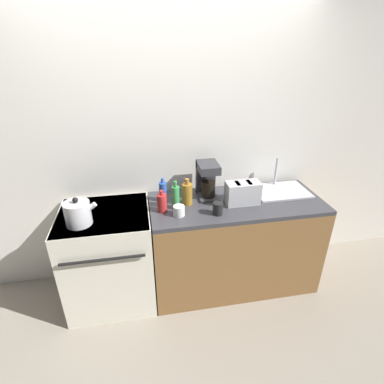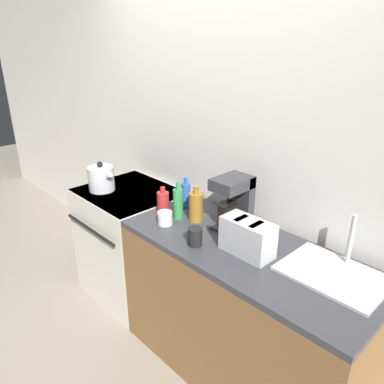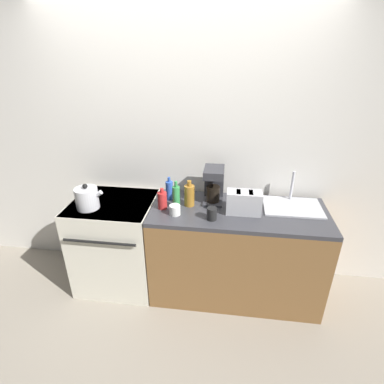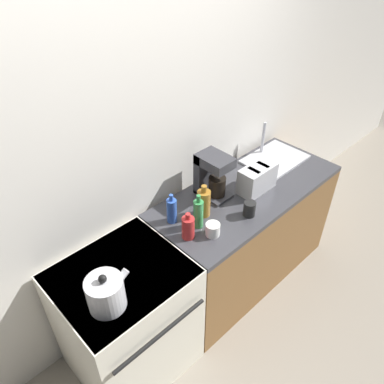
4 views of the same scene
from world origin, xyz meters
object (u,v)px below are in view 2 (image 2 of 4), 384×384
kettle (101,178)px  bottle_blue (186,195)px  coffee_maker (234,200)px  bottle_red (163,203)px  bottle_amber (196,206)px  toaster (247,237)px  cup_black (195,237)px  cup_white (165,218)px  stove (132,241)px  bottle_green (178,203)px

kettle → bottle_blue: 0.71m
coffee_maker → bottle_blue: coffee_maker is taller
kettle → coffee_maker: (1.06, 0.29, 0.08)m
bottle_red → bottle_amber: bearing=21.2°
toaster → bottle_blue: (-0.66, 0.16, -0.01)m
coffee_maker → cup_black: bearing=-88.2°
kettle → cup_white: kettle is taller
toaster → cup_white: (-0.56, -0.10, -0.06)m
kettle → coffee_maker: coffee_maker is taller
toaster → bottle_red: (-0.68, -0.01, -0.02)m
toaster → kettle: bearing=-176.1°
kettle → bottle_amber: bottle_amber is taller
cup_white → bottle_blue: bearing=110.3°
stove → toaster: bearing=-1.9°
coffee_maker → stove: bearing=-170.0°
bottle_red → bottle_green: bottle_green is taller
coffee_maker → kettle: bearing=-164.8°
bottle_green → bottle_blue: bearing=120.6°
bottle_blue → bottle_red: bottle_blue is taller
toaster → cup_white: size_ratio=3.13×
bottle_green → cup_black: (0.32, -0.16, -0.05)m
bottle_green → cup_black: 0.36m
stove → cup_white: cup_white is taller
bottle_red → stove: bearing=173.7°
toaster → bottle_green: (-0.57, 0.01, 0.01)m
toaster → coffee_maker: size_ratio=0.90×
bottle_amber → cup_white: size_ratio=2.55×
kettle → bottle_blue: (0.66, 0.25, -0.00)m
bottle_green → cup_white: size_ratio=2.69×
kettle → cup_white: 0.76m
bottle_blue → bottle_green: 0.17m
bottle_blue → bottle_amber: bearing=-25.4°
bottle_red → cup_white: bottle_red is taller
cup_black → cup_white: bearing=172.9°
stove → bottle_green: (0.59, -0.02, 0.54)m
kettle → bottle_red: size_ratio=1.30×
stove → bottle_green: size_ratio=3.62×
stove → coffee_maker: (0.90, 0.16, 0.60)m
coffee_maker → bottle_red: 0.48m
bottle_red → bottle_green: 0.12m
bottle_green → stove: bearing=177.7°
bottle_amber → cup_black: (0.21, -0.21, -0.05)m
bottle_blue → bottle_green: (0.09, -0.15, 0.01)m
bottle_red → cup_black: bottle_red is taller
cup_white → kettle: bearing=179.0°
stove → bottle_red: bottle_red is taller
toaster → cup_black: 0.29m
bottle_red → cup_black: size_ratio=1.81×
coffee_maker → bottle_green: (-0.31, -0.18, -0.07)m
coffee_maker → bottle_blue: bearing=-175.3°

